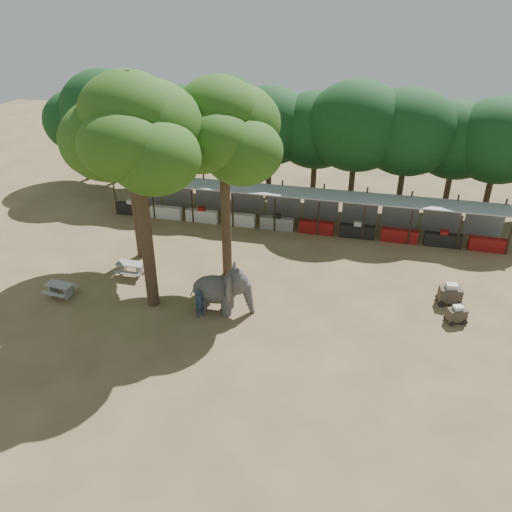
% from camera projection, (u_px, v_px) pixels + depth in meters
% --- Properties ---
extents(ground, '(100.00, 100.00, 0.00)m').
position_uv_depth(ground, '(252.00, 342.00, 24.17)').
color(ground, brown).
rests_on(ground, ground).
extents(vendor_stalls, '(28.00, 2.99, 2.80)m').
position_uv_depth(vendor_stalls, '(299.00, 211.00, 35.46)').
color(vendor_stalls, '#979A9F').
rests_on(vendor_stalls, ground).
extents(yard_tree_left, '(7.10, 6.90, 11.02)m').
position_uv_depth(yard_tree_left, '(126.00, 126.00, 28.36)').
color(yard_tree_left, '#332316').
rests_on(yard_tree_left, ground).
extents(yard_tree_center, '(7.10, 6.90, 12.04)m').
position_uv_depth(yard_tree_center, '(133.00, 134.00, 22.97)').
color(yard_tree_center, '#332316').
rests_on(yard_tree_center, ground).
extents(yard_tree_back, '(7.10, 6.90, 11.36)m').
position_uv_depth(yard_tree_back, '(222.00, 131.00, 26.09)').
color(yard_tree_back, '#332316').
rests_on(yard_tree_back, ground).
extents(backdrop_trees, '(46.46, 5.95, 8.33)m').
position_uv_depth(backdrop_trees, '(312.00, 132.00, 37.83)').
color(backdrop_trees, '#332316').
rests_on(backdrop_trees, ground).
extents(elephant, '(3.38, 2.57, 2.56)m').
position_uv_depth(elephant, '(222.00, 289.00, 25.99)').
color(elephant, '#3F3D3D').
rests_on(elephant, ground).
extents(handler, '(0.65, 0.70, 1.62)m').
position_uv_depth(handler, '(200.00, 303.00, 25.68)').
color(handler, '#26384C').
rests_on(handler, ground).
extents(picnic_table_near, '(1.64, 1.50, 0.76)m').
position_uv_depth(picnic_table_near, '(60.00, 288.00, 27.59)').
color(picnic_table_near, gray).
rests_on(picnic_table_near, ground).
extents(picnic_table_far, '(1.64, 1.48, 0.81)m').
position_uv_depth(picnic_table_far, '(131.00, 267.00, 29.58)').
color(picnic_table_far, gray).
rests_on(picnic_table_far, ground).
extents(cart_front, '(1.18, 0.99, 0.98)m').
position_uv_depth(cart_front, '(457.00, 314.00, 25.40)').
color(cart_front, '#362D25').
rests_on(cart_front, ground).
extents(cart_back, '(1.36, 0.99, 1.23)m').
position_uv_depth(cart_back, '(450.00, 294.00, 26.84)').
color(cart_back, '#362D25').
rests_on(cart_back, ground).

